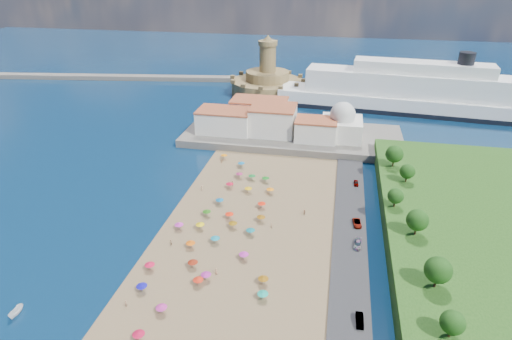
# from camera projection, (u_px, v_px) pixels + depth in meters

# --- Properties ---
(ground) EXTENTS (700.00, 700.00, 0.00)m
(ground) POSITION_uv_depth(u_px,v_px,m) (224.00, 234.00, 118.03)
(ground) COLOR #071938
(ground) RESTS_ON ground
(terrace) EXTENTS (90.00, 36.00, 3.00)m
(terrace) POSITION_uv_depth(u_px,v_px,m) (292.00, 136.00, 179.92)
(terrace) COLOR #59544C
(terrace) RESTS_ON ground
(jetty) EXTENTS (18.00, 70.00, 2.40)m
(jetty) POSITION_uv_depth(u_px,v_px,m) (257.00, 108.00, 214.73)
(jetty) COLOR #59544C
(jetty) RESTS_ON ground
(breakwater) EXTENTS (199.03, 34.77, 2.60)m
(breakwater) POSITION_uv_depth(u_px,v_px,m) (120.00, 77.00, 271.52)
(breakwater) COLOR #59544C
(breakwater) RESTS_ON ground
(waterfront_buildings) EXTENTS (57.00, 29.00, 11.00)m
(waterfront_buildings) POSITION_uv_depth(u_px,v_px,m) (262.00, 119.00, 179.96)
(waterfront_buildings) COLOR silver
(waterfront_buildings) RESTS_ON terrace
(domed_building) EXTENTS (16.00, 16.00, 15.00)m
(domed_building) POSITION_uv_depth(u_px,v_px,m) (342.00, 124.00, 171.36)
(domed_building) COLOR silver
(domed_building) RESTS_ON terrace
(fortress) EXTENTS (40.00, 40.00, 32.40)m
(fortress) POSITION_uv_depth(u_px,v_px,m) (267.00, 83.00, 238.75)
(fortress) COLOR #977C4B
(fortress) RESTS_ON ground
(cruise_ship) EXTENTS (139.52, 33.10, 30.19)m
(cruise_ship) POSITION_uv_depth(u_px,v_px,m) (418.00, 94.00, 209.71)
(cruise_ship) COLOR black
(cruise_ship) RESTS_ON ground
(beach_parasols) EXTENTS (33.23, 113.47, 2.20)m
(beach_parasols) POSITION_uv_depth(u_px,v_px,m) (209.00, 251.00, 107.53)
(beach_parasols) COLOR gray
(beach_parasols) RESTS_ON beach
(beachgoers) EXTENTS (37.96, 100.02, 1.82)m
(beachgoers) POSITION_uv_depth(u_px,v_px,m) (220.00, 230.00, 117.81)
(beachgoers) COLOR tan
(beachgoers) RESTS_ON beach
(moored_boats) EXTENTS (7.27, 20.96, 1.62)m
(moored_boats) POSITION_uv_depth(u_px,v_px,m) (1.00, 340.00, 83.93)
(moored_boats) COLOR white
(moored_boats) RESTS_ON ground
(parked_cars) EXTENTS (2.78, 79.31, 1.43)m
(parked_cars) POSITION_uv_depth(u_px,v_px,m) (358.00, 251.00, 108.93)
(parked_cars) COLOR gray
(parked_cars) RESTS_ON promenade
(hillside_trees) EXTENTS (12.26, 108.10, 7.53)m
(hillside_trees) POSITION_uv_depth(u_px,v_px,m) (419.00, 241.00, 97.66)
(hillside_trees) COLOR #382314
(hillside_trees) RESTS_ON hillside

